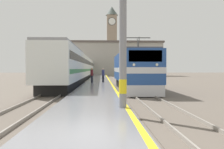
{
  "coord_description": "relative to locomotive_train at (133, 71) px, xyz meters",
  "views": [
    {
      "loc": [
        0.46,
        -6.76,
        2.04
      ],
      "look_at": [
        1.8,
        27.27,
        1.28
      ],
      "focal_mm": 42.0,
      "sensor_mm": 36.0,
      "label": 1
    }
  ],
  "objects": [
    {
      "name": "clock_tower",
      "position": [
        0.32,
        60.92,
        10.02
      ],
      "size": [
        4.02,
        4.02,
        22.41
      ],
      "color": "gray",
      "rests_on": "ground"
    },
    {
      "name": "platform",
      "position": [
        -3.47,
        6.66,
        -1.67
      ],
      "size": [
        3.35,
        140.0,
        0.4
      ],
      "color": "slate",
      "rests_on": "ground"
    },
    {
      "name": "catenary_mast",
      "position": [
        -2.06,
        -14.08,
        2.39
      ],
      "size": [
        2.43,
        0.33,
        7.91
      ],
      "color": "gray",
      "rests_on": "platform"
    },
    {
      "name": "passenger_train",
      "position": [
        -6.72,
        20.23,
        0.38
      ],
      "size": [
        2.92,
        54.74,
        4.19
      ],
      "color": "black",
      "rests_on": "ground"
    },
    {
      "name": "second_waiting_passenger",
      "position": [
        -4.18,
        5.93,
        -0.54
      ],
      "size": [
        0.34,
        0.34,
        1.76
      ],
      "color": "#23232D",
      "rests_on": "platform"
    },
    {
      "name": "station_building",
      "position": [
        -0.02,
        49.59,
        3.04
      ],
      "size": [
        28.63,
        6.9,
        9.76
      ],
      "color": "#A8A399",
      "rests_on": "ground"
    },
    {
      "name": "ground_plane",
      "position": [
        -3.47,
        11.66,
        -1.87
      ],
      "size": [
        200.0,
        200.0,
        0.0
      ],
      "primitive_type": "plane",
      "color": "#60564C"
    },
    {
      "name": "rail_track_far",
      "position": [
        -6.72,
        6.66,
        -1.84
      ],
      "size": [
        2.83,
        140.0,
        0.16
      ],
      "color": "#60564C",
      "rests_on": "ground"
    },
    {
      "name": "locomotive_train",
      "position": [
        0.0,
        0.0,
        0.0
      ],
      "size": [
        2.92,
        14.63,
        4.62
      ],
      "color": "black",
      "rests_on": "ground"
    },
    {
      "name": "person_on_platform",
      "position": [
        -2.84,
        6.73,
        -0.57
      ],
      "size": [
        0.34,
        0.34,
        1.72
      ],
      "color": "#23232D",
      "rests_on": "platform"
    },
    {
      "name": "rail_track_near",
      "position": [
        0.0,
        6.66,
        -1.84
      ],
      "size": [
        2.83,
        140.0,
        0.16
      ],
      "color": "#60564C",
      "rests_on": "ground"
    }
  ]
}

